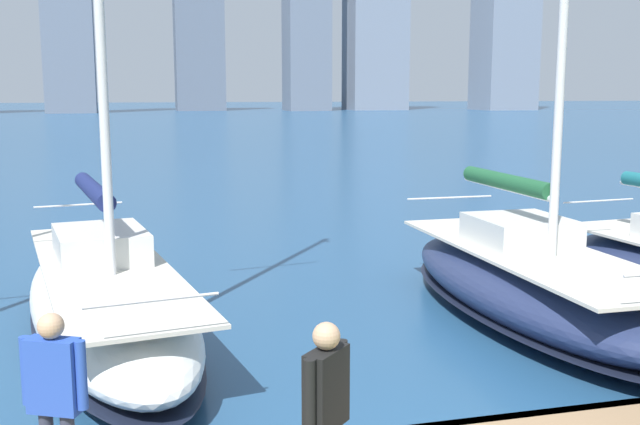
# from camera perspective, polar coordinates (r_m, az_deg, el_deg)

# --- Properties ---
(city_skyline) EXTENTS (171.73, 20.74, 54.55)m
(city_skyline) POSITION_cam_1_polar(r_m,az_deg,el_deg) (169.55, -4.97, 15.31)
(city_skyline) COLOR gray
(city_skyline) RESTS_ON ground
(sailboat_forest) EXTENTS (2.88, 8.39, 9.39)m
(sailboat_forest) POSITION_cam_1_polar(r_m,az_deg,el_deg) (14.77, 15.76, -5.10)
(sailboat_forest) COLOR navy
(sailboat_forest) RESTS_ON ground
(sailboat_navy) EXTENTS (3.95, 9.59, 12.89)m
(sailboat_navy) POSITION_cam_1_polar(r_m,az_deg,el_deg) (13.71, -15.94, -6.16)
(sailboat_navy) COLOR white
(sailboat_navy) RESTS_ON ground
(person_black_shirt) EXTENTS (0.49, 0.49, 1.78)m
(person_black_shirt) POSITION_cam_1_polar(r_m,az_deg,el_deg) (6.61, 0.48, -14.24)
(person_black_shirt) COLOR gray
(person_black_shirt) RESTS_ON dock_pier
(person_blue_shirt) EXTENTS (0.59, 0.39, 1.76)m
(person_blue_shirt) POSITION_cam_1_polar(r_m,az_deg,el_deg) (7.32, -19.57, -12.51)
(person_blue_shirt) COLOR #2D3347
(person_blue_shirt) RESTS_ON dock_pier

